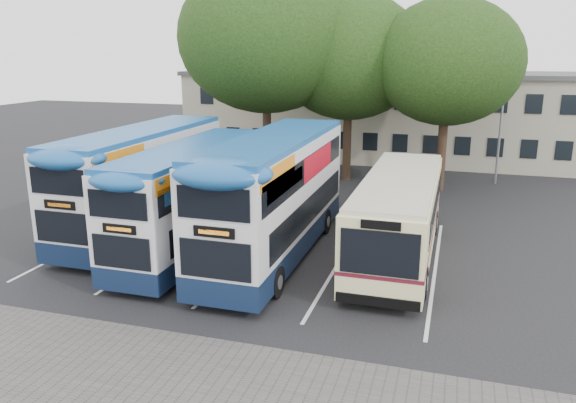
% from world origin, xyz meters
% --- Properties ---
extents(ground, '(120.00, 120.00, 0.00)m').
position_xyz_m(ground, '(0.00, 0.00, 0.00)').
color(ground, black).
rests_on(ground, ground).
extents(bay_lines, '(14.12, 11.00, 0.01)m').
position_xyz_m(bay_lines, '(-3.75, 5.00, 0.01)').
color(bay_lines, silver).
rests_on(bay_lines, ground).
extents(depot_building, '(32.40, 8.40, 6.20)m').
position_xyz_m(depot_building, '(0.00, 26.99, 3.15)').
color(depot_building, '#A8A087').
rests_on(depot_building, ground).
extents(lamp_post, '(0.25, 1.05, 9.06)m').
position_xyz_m(lamp_post, '(6.00, 19.97, 5.08)').
color(lamp_post, gray).
rests_on(lamp_post, ground).
extents(tree_left, '(10.05, 10.05, 12.67)m').
position_xyz_m(tree_left, '(-7.22, 16.72, 8.39)').
color(tree_left, black).
rests_on(tree_left, ground).
extents(tree_mid, '(8.59, 8.59, 10.99)m').
position_xyz_m(tree_mid, '(-2.73, 18.49, 7.33)').
color(tree_mid, black).
rests_on(tree_mid, ground).
extents(tree_right, '(7.98, 7.98, 10.49)m').
position_xyz_m(tree_right, '(2.86, 17.37, 7.08)').
color(tree_right, black).
rests_on(tree_right, ground).
extents(bus_dd_left, '(2.61, 10.77, 4.49)m').
position_xyz_m(bus_dd_left, '(-9.18, 6.04, 2.47)').
color(bus_dd_left, '#101F3D').
rests_on(bus_dd_left, ground).
extents(bus_dd_mid, '(2.44, 10.07, 4.20)m').
position_xyz_m(bus_dd_mid, '(-6.02, 4.41, 2.31)').
color(bus_dd_mid, '#101F3D').
rests_on(bus_dd_mid, ground).
extents(bus_dd_right, '(2.71, 11.16, 4.65)m').
position_xyz_m(bus_dd_right, '(-2.77, 4.78, 2.56)').
color(bus_dd_right, '#101F3D').
rests_on(bus_dd_right, ground).
extents(bus_single, '(2.69, 10.58, 3.16)m').
position_xyz_m(bus_single, '(1.75, 6.06, 1.79)').
color(bus_single, '#FFF5AA').
rests_on(bus_single, ground).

